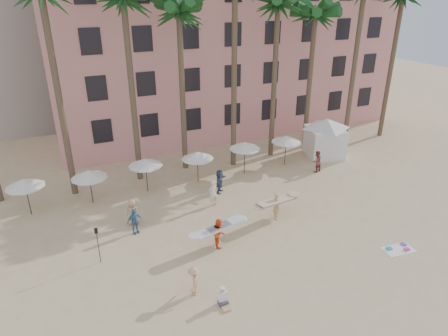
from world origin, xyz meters
TOP-DOWN VIEW (x-y plane):
  - ground at (0.00, 0.00)m, footprint 120.00×120.00m
  - pink_hotel at (7.00, 26.00)m, footprint 35.00×14.00m
  - palm_row at (0.51, 15.00)m, footprint 44.40×5.40m
  - umbrella_row at (-3.00, 12.50)m, footprint 22.50×2.70m
  - cabana at (11.28, 12.88)m, footprint 5.54×5.54m
  - beach_towel at (6.54, -0.61)m, footprint 1.90×1.19m
  - carrier_yellow at (1.79, 5.31)m, footprint 3.12×1.40m
  - carrier_white at (-2.88, 4.06)m, footprint 3.29×1.29m
  - beachgoers at (-1.37, 7.96)m, footprint 16.72×10.83m
  - paddle at (-9.52, 5.29)m, footprint 0.18×0.04m
  - seated_man at (-4.65, -0.50)m, footprint 0.44×0.76m

SIDE VIEW (x-z plane):
  - ground at x=0.00m, z-range 0.00..0.00m
  - beach_towel at x=6.54m, z-range -0.04..0.10m
  - seated_man at x=-4.65m, z-range -0.15..0.84m
  - beachgoers at x=-1.37m, z-range -0.07..1.85m
  - carrier_white at x=-2.88m, z-range 0.07..1.86m
  - carrier_yellow at x=1.79m, z-range 0.11..1.98m
  - paddle at x=-9.52m, z-range 0.30..2.52m
  - cabana at x=11.28m, z-range 0.32..3.82m
  - umbrella_row at x=-3.00m, z-range 0.97..3.69m
  - pink_hotel at x=7.00m, z-range 0.00..16.00m
  - palm_row at x=0.51m, z-range 4.82..21.12m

